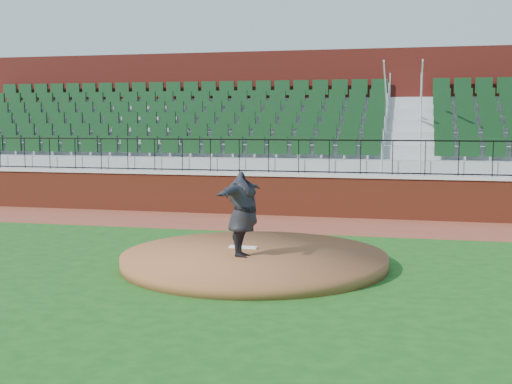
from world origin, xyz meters
TOP-DOWN VIEW (x-y plane):
  - ground at (0.00, 0.00)m, footprint 90.00×90.00m
  - warning_track at (0.00, 5.40)m, footprint 34.00×3.20m
  - field_wall at (0.00, 7.00)m, footprint 34.00×0.35m
  - wall_cap at (0.00, 7.00)m, footprint 34.00×0.45m
  - wall_railing at (0.00, 7.00)m, footprint 34.00×0.05m
  - seating_stands at (0.00, 9.72)m, footprint 34.00×5.10m
  - concourse_wall at (0.00, 12.52)m, footprint 34.00×0.50m
  - pitchers_mound at (0.34, -0.08)m, footprint 5.27×5.27m
  - pitching_rubber at (-0.01, 0.39)m, footprint 0.59×0.17m
  - pitcher at (0.20, -0.45)m, footprint 0.75×2.08m

SIDE VIEW (x-z plane):
  - ground at x=0.00m, z-range 0.00..0.00m
  - warning_track at x=0.00m, z-range 0.00..0.01m
  - pitchers_mound at x=0.34m, z-range 0.00..0.25m
  - pitching_rubber at x=-0.01m, z-range 0.25..0.29m
  - field_wall at x=0.00m, z-range 0.00..1.20m
  - pitcher at x=0.20m, z-range 0.25..1.91m
  - wall_cap at x=0.00m, z-range 1.20..1.30m
  - wall_railing at x=0.00m, z-range 1.30..2.30m
  - seating_stands at x=0.00m, z-range 0.00..4.60m
  - concourse_wall at x=0.00m, z-range 0.00..5.50m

